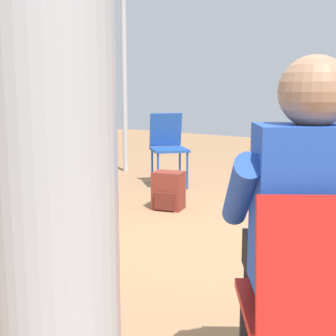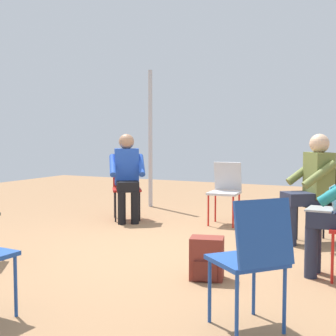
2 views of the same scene
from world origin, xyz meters
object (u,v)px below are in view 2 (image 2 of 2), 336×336
Objects in this scene: chair_northwest at (126,185)px; backpack_near_laptop_user at (207,261)px; chair_north at (225,188)px; person_in_olive at (311,182)px; chair_southeast at (253,254)px; person_in_blue at (127,172)px; chair_northeast at (324,199)px.

backpack_near_laptop_user is at bearing 99.84° from chair_northwest.
chair_north is at bearing 106.01° from backpack_near_laptop_user.
person_in_olive is at bearing 72.71° from backpack_near_laptop_user.
chair_north is at bearing 25.62° from person_in_olive.
chair_southeast is 3.95m from person_in_blue.
chair_north is 2.36× the size of backpack_near_laptop_user.
chair_north is 3.56m from chair_southeast.
backpack_near_laptop_user is at bearing 122.98° from chair_northeast.
chair_north reaches higher than backpack_near_laptop_user.
chair_northwest is at bearing 5.95° from chair_north.
chair_north is 2.54m from backpack_near_laptop_user.
person_in_blue is (-2.58, 0.24, 0.00)m from person_in_olive.
chair_north is at bearing 62.88° from chair_southeast.
person_in_olive is at bearing 42.88° from chair_southeast.
person_in_blue reaches higher than chair_north.
chair_north is 1.42m from person_in_olive.
chair_northeast is 1.00× the size of chair_north.
chair_southeast is 1.00× the size of chair_northwest.
chair_southeast is (1.35, -3.30, 0.00)m from chair_north.
person_in_olive and person_in_blue have the same top height.
chair_northeast is 2.75m from chair_southeast.
chair_northeast is at bearing 142.21° from person_in_blue.
person_in_olive is (-0.13, -0.10, 0.20)m from chair_northeast.
chair_northwest is 0.69× the size of person_in_olive.
chair_southeast is at bearing -53.34° from backpack_near_laptop_user.
chair_southeast is 2.66m from person_in_olive.
person_in_olive is (-0.10, 2.65, 0.20)m from chair_southeast.
chair_north is at bearing 162.11° from person_in_blue.
person_in_olive is (2.67, -0.38, 0.20)m from chair_northwest.
chair_northwest is at bearing 134.66° from backpack_near_laptop_user.
person_in_blue is 2.91m from backpack_near_laptop_user.
person_in_blue is at bearing 50.11° from chair_northeast.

